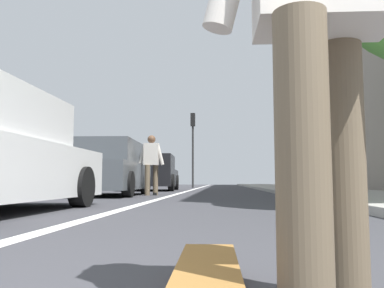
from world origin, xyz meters
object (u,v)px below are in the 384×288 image
Objects in this scene: parked_car_far at (153,173)px; pedestrian_distant at (151,161)px; traffic_light at (193,136)px; street_tree_mid at (316,70)px; skateboard at (208,272)px; parked_car_mid at (108,169)px.

pedestrian_distant is (-5.93, -0.99, 0.23)m from parked_car_far.
parked_car_far is 7.84m from traffic_light.
pedestrian_distant is (-1.09, 4.80, -2.77)m from street_tree_mid.
parked_car_mid is at bearing 18.01° from skateboard.
skateboard is 15.89m from parked_car_far.
traffic_light reaches higher than pedestrian_distant.
traffic_light is 0.96× the size of street_tree_mid.
parked_car_far is 6.01m from pedestrian_distant.
parked_car_mid is at bearing 103.11° from street_tree_mid.
parked_car_far reaches higher than skateboard.
pedestrian_distant is (0.30, -1.15, 0.25)m from parked_car_mid.
street_tree_mid reaches higher than pedestrian_distant.
parked_car_far is at bearing 9.49° from pedestrian_distant.
traffic_light is at bearing 20.69° from street_tree_mid.
pedestrian_distant reaches higher than skateboard.
parked_car_far reaches higher than parked_car_mid.
street_tree_mid is at bearing -15.09° from skateboard.
skateboard is 23.23m from traffic_light.
traffic_light is at bearing -9.15° from parked_car_far.
parked_car_mid is 13.87m from traffic_light.
street_tree_mid is at bearing -159.31° from traffic_light.
parked_car_mid is 6.82m from street_tree_mid.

